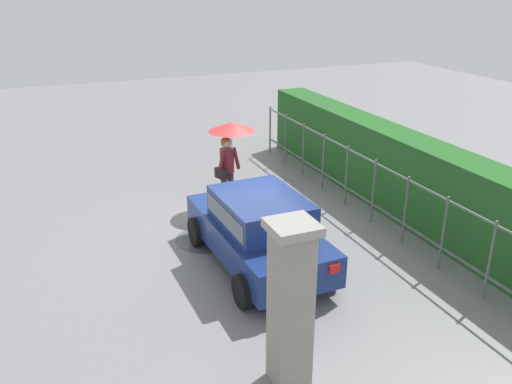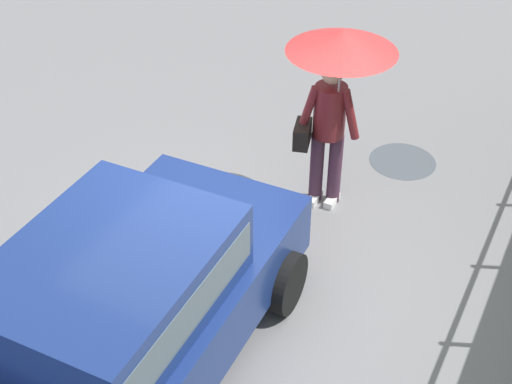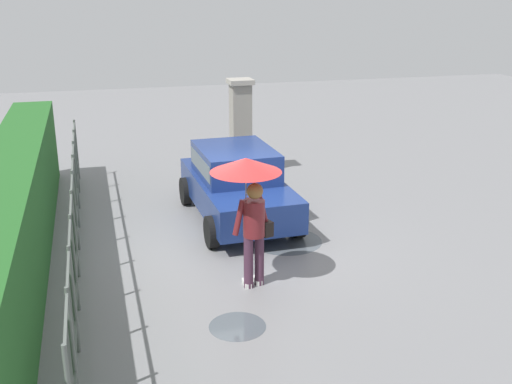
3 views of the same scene
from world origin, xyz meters
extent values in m
plane|color=slate|center=(0.00, 0.00, 0.00)|extent=(40.00, 40.00, 0.00)
cube|color=navy|center=(1.41, -0.26, 0.58)|extent=(3.75, 1.75, 0.60)
cube|color=navy|center=(1.56, -0.26, 1.18)|extent=(1.94, 1.50, 0.60)
cube|color=#4C5B66|center=(1.56, -0.26, 1.20)|extent=(1.79, 1.51, 0.33)
cylinder|color=black|center=(0.18, -1.14, 0.30)|extent=(0.61, 0.20, 0.60)
cylinder|color=black|center=(0.13, 0.54, 0.30)|extent=(0.61, 0.20, 0.60)
cylinder|color=#47283D|center=(-1.59, 0.29, 0.43)|extent=(0.15, 0.15, 0.86)
cylinder|color=#47283D|center=(-1.54, 0.10, 0.43)|extent=(0.15, 0.15, 0.86)
cube|color=white|center=(-1.54, 0.31, 0.04)|extent=(0.26, 0.10, 0.08)
cube|color=white|center=(-1.48, 0.12, 0.04)|extent=(0.26, 0.10, 0.08)
cylinder|color=maroon|center=(-1.56, 0.20, 1.15)|extent=(0.34, 0.34, 0.58)
sphere|color=#DBAD89|center=(-1.56, 0.20, 1.58)|extent=(0.22, 0.22, 0.22)
sphere|color=olive|center=(-1.59, 0.19, 1.60)|extent=(0.25, 0.25, 0.25)
cylinder|color=maroon|center=(-1.55, 0.43, 1.18)|extent=(0.15, 0.24, 0.56)
cylinder|color=maroon|center=(-1.43, 0.01, 1.18)|extent=(0.15, 0.24, 0.56)
cylinder|color=#B2B2B7|center=(-1.49, 0.30, 1.50)|extent=(0.02, 0.02, 0.77)
cone|color=red|center=(-1.49, 0.30, 1.99)|extent=(1.10, 1.10, 0.22)
cube|color=black|center=(-1.38, -0.02, 0.91)|extent=(0.37, 0.25, 0.24)
cylinder|color=#4C545B|center=(0.04, -0.86, 0.00)|extent=(1.36, 1.36, 0.00)
cylinder|color=#4C545B|center=(-2.71, 0.75, 0.00)|extent=(0.81, 0.81, 0.00)
camera|label=1|loc=(9.84, -3.81, 5.19)|focal=37.19mm
camera|label=2|loc=(4.46, 2.49, 4.89)|focal=49.92mm
camera|label=3|loc=(-10.05, 2.49, 4.48)|focal=42.85mm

